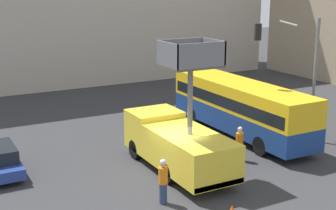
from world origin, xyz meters
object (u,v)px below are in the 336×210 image
Objects in this scene: city_bus at (240,105)px; road_worker_directing at (239,144)px; traffic_light_pole at (296,60)px; road_worker_near_truck at (163,181)px; utility_truck at (177,141)px.

road_worker_directing is (-2.57, -3.41, -0.96)m from city_bus.
road_worker_near_truck is (-10.19, -3.53, -3.68)m from traffic_light_pole.
traffic_light_pole is at bearing -78.09° from road_worker_near_truck.
utility_truck is 8.56m from traffic_light_pole.
utility_truck is 0.65× the size of city_bus.
road_worker_directing is at bearing -74.03° from road_worker_near_truck.
utility_truck is 3.46m from road_worker_directing.
utility_truck is at bearing 125.02° from city_bus.
road_worker_directing is at bearing -7.18° from utility_truck.
road_worker_near_truck is (-8.24, -5.83, -0.88)m from city_bus.
road_worker_near_truck is at bearing -128.60° from utility_truck.
traffic_light_pole is at bearing 122.16° from road_worker_directing.
city_bus is (5.96, 2.98, 0.40)m from utility_truck.
utility_truck is at bearing -45.80° from road_worker_near_truck.
road_worker_near_truck is at bearing -48.41° from road_worker_directing.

